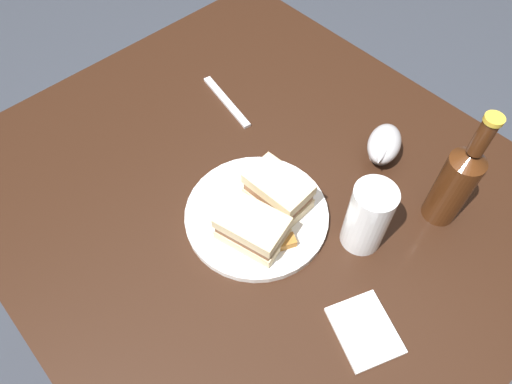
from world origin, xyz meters
name	(u,v)px	position (x,y,z in m)	size (l,w,h in m)	color
ground_plane	(256,315)	(0.00, 0.00, 0.00)	(6.00, 6.00, 0.00)	#333842
dining_table	(256,267)	(0.00, 0.00, 0.36)	(1.06, 0.95, 0.73)	black
plate	(257,215)	(-0.05, 0.05, 0.74)	(0.27, 0.27, 0.01)	white
sandwich_half_left	(252,228)	(-0.09, 0.09, 0.77)	(0.13, 0.11, 0.06)	beige
sandwich_half_right	(279,190)	(-0.06, 0.00, 0.77)	(0.12, 0.08, 0.06)	beige
potato_wedge_front	(279,226)	(-0.11, 0.04, 0.75)	(0.04, 0.02, 0.02)	gold
potato_wedge_middle	(278,214)	(-0.09, 0.02, 0.75)	(0.05, 0.02, 0.02)	gold
potato_wedge_back	(285,242)	(-0.14, 0.05, 0.75)	(0.04, 0.02, 0.02)	#AD702D
pint_glass	(367,220)	(-0.21, -0.06, 0.79)	(0.07, 0.07, 0.14)	white
gravy_boat	(384,145)	(-0.12, -0.23, 0.77)	(0.10, 0.12, 0.07)	#B7B7BC
cider_bottle	(456,182)	(-0.28, -0.21, 0.83)	(0.06, 0.06, 0.26)	#47230F
napkin	(365,330)	(-0.33, 0.07, 0.73)	(0.11, 0.09, 0.01)	white
fork	(226,101)	(0.21, -0.11, 0.73)	(0.18, 0.02, 0.01)	silver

